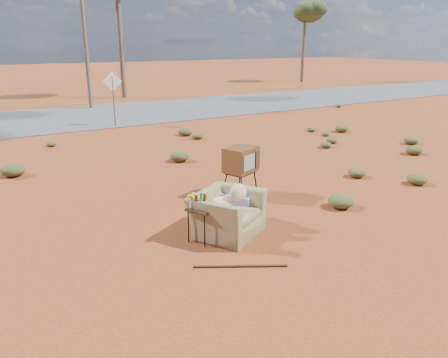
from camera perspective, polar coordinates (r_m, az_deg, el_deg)
ground at (r=7.59m, az=3.83°, el=-8.47°), size 140.00×140.00×0.00m
highway at (r=21.19m, az=-20.40°, el=7.44°), size 140.00×7.00×0.04m
armchair at (r=7.85m, az=0.58°, el=-3.66°), size 1.54×1.46×1.04m
tv_unit at (r=9.59m, az=2.22°, el=2.45°), size 0.85×0.77×1.12m
side_table at (r=7.44m, az=-3.17°, el=-3.62°), size 0.57×0.57×0.88m
rusty_bar at (r=6.85m, az=2.15°, el=-11.30°), size 1.28×0.76×0.04m
road_sign at (r=18.48m, az=-14.32°, el=11.31°), size 0.78×0.06×2.19m
eucalyptus_right at (r=39.43m, az=10.56°, el=21.01°), size 3.20×3.20×7.10m
utility_pole_center at (r=23.83m, az=-17.86°, el=18.68°), size 1.40×0.20×8.00m
scrub_patch at (r=10.92m, az=-13.25°, el=0.08°), size 17.49×8.07×0.33m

